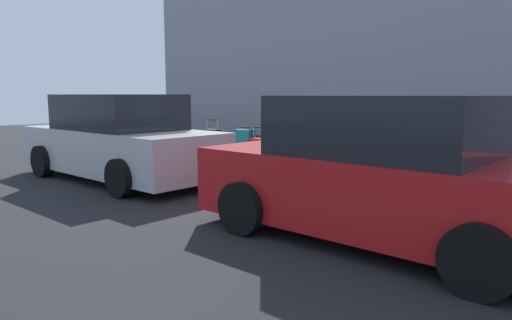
# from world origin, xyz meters

# --- Properties ---
(ground_plane) EXTENTS (40.00, 40.00, 0.00)m
(ground_plane) POSITION_xyz_m (0.00, 0.00, 0.00)
(ground_plane) COLOR black
(sidewalk_curb) EXTENTS (18.00, 5.00, 0.14)m
(sidewalk_curb) POSITION_xyz_m (0.00, -2.50, 0.07)
(sidewalk_curb) COLOR #9E9B93
(sidewalk_curb) RESTS_ON ground_plane
(building_facade_sidewalk_side) EXTENTS (24.00, 3.00, 8.71)m
(building_facade_sidewalk_side) POSITION_xyz_m (0.00, -8.95, 4.35)
(building_facade_sidewalk_side) COLOR gray
(building_facade_sidewalk_side) RESTS_ON ground_plane
(suitcase_red_0) EXTENTS (0.42, 0.26, 0.57)m
(suitcase_red_0) POSITION_xyz_m (-3.97, -0.52, 0.40)
(suitcase_red_0) COLOR red
(suitcase_red_0) RESTS_ON sidewalk_curb
(suitcase_teal_1) EXTENTS (0.37, 0.20, 0.83)m
(suitcase_teal_1) POSITION_xyz_m (-3.53, -0.51, 0.46)
(suitcase_teal_1) COLOR #0F606B
(suitcase_teal_1) RESTS_ON sidewalk_curb
(suitcase_silver_2) EXTENTS (0.51, 0.22, 0.98)m
(suitcase_silver_2) POSITION_xyz_m (-3.03, -0.63, 0.51)
(suitcase_silver_2) COLOR #9EA0A8
(suitcase_silver_2) RESTS_ON sidewalk_curb
(suitcase_black_3) EXTENTS (0.38, 0.28, 0.62)m
(suitcase_black_3) POSITION_xyz_m (-2.53, -0.57, 0.42)
(suitcase_black_3) COLOR black
(suitcase_black_3) RESTS_ON sidewalk_curb
(suitcase_navy_4) EXTENTS (0.45, 0.29, 0.78)m
(suitcase_navy_4) POSITION_xyz_m (-2.07, -0.60, 0.39)
(suitcase_navy_4) COLOR navy
(suitcase_navy_4) RESTS_ON sidewalk_curb
(suitcase_olive_5) EXTENTS (0.39, 0.25, 0.80)m
(suitcase_olive_5) POSITION_xyz_m (-1.60, -0.51, 0.51)
(suitcase_olive_5) COLOR #59601E
(suitcase_olive_5) RESTS_ON sidewalk_curb
(suitcase_maroon_6) EXTENTS (0.47, 0.21, 1.06)m
(suitcase_maroon_6) POSITION_xyz_m (-1.11, -0.51, 0.53)
(suitcase_maroon_6) COLOR maroon
(suitcase_maroon_6) RESTS_ON sidewalk_curb
(suitcase_red_7) EXTENTS (0.41, 0.20, 0.86)m
(suitcase_red_7) POSITION_xyz_m (-0.61, -0.55, 0.45)
(suitcase_red_7) COLOR red
(suitcase_red_7) RESTS_ON sidewalk_curb
(suitcase_teal_8) EXTENTS (0.42, 0.28, 0.83)m
(suitcase_teal_8) POSITION_xyz_m (-0.14, -0.61, 0.53)
(suitcase_teal_8) COLOR #0F606B
(suitcase_teal_8) RESTS_ON sidewalk_curb
(suitcase_silver_9) EXTENTS (0.41, 0.24, 0.56)m
(suitcase_silver_9) POSITION_xyz_m (0.32, -0.55, 0.39)
(suitcase_silver_9) COLOR #9EA0A8
(suitcase_silver_9) RESTS_ON sidewalk_curb
(suitcase_black_10) EXTENTS (0.45, 0.22, 0.97)m
(suitcase_black_10) POSITION_xyz_m (0.80, -0.50, 0.51)
(suitcase_black_10) COLOR black
(suitcase_black_10) RESTS_ON sidewalk_curb
(fire_hydrant) EXTENTS (0.39, 0.21, 0.78)m
(fire_hydrant) POSITION_xyz_m (1.75, -0.56, 0.55)
(fire_hydrant) COLOR red
(fire_hydrant) RESTS_ON sidewalk_curb
(bollard_post) EXTENTS (0.14, 0.14, 0.69)m
(bollard_post) POSITION_xyz_m (2.29, -0.41, 0.49)
(bollard_post) COLOR brown
(bollard_post) RESTS_ON sidewalk_curb
(parking_meter) EXTENTS (0.12, 0.09, 1.27)m
(parking_meter) POSITION_xyz_m (-4.91, -0.81, 0.97)
(parking_meter) COLOR slate
(parking_meter) RESTS_ON sidewalk_curb
(parked_car_red_0) EXTENTS (4.32, 2.16, 1.65)m
(parked_car_red_0) POSITION_xyz_m (-4.70, 1.81, 0.77)
(parked_car_red_0) COLOR #AD1619
(parked_car_red_0) RESTS_ON ground_plane
(parked_car_silver_1) EXTENTS (4.68, 2.08, 1.67)m
(parked_car_silver_1) POSITION_xyz_m (0.95, 1.81, 0.78)
(parked_car_silver_1) COLOR #B2B5BA
(parked_car_silver_1) RESTS_ON ground_plane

